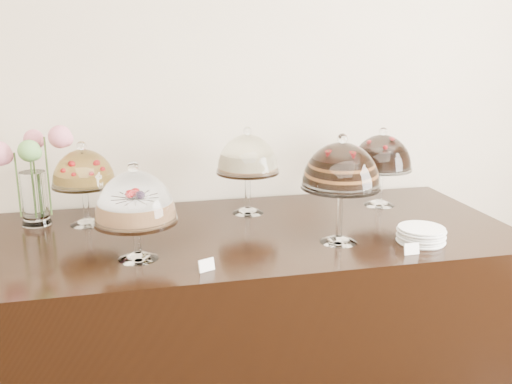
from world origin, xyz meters
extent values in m
cube|color=beige|center=(0.00, 3.00, 1.50)|extent=(5.00, 0.04, 3.00)
cube|color=black|center=(0.19, 2.45, 0.45)|extent=(2.20, 1.00, 0.90)
cone|color=white|center=(-0.30, 2.23, 0.91)|extent=(0.15, 0.15, 0.02)
cylinder|color=white|center=(-0.30, 2.23, 0.98)|extent=(0.03, 0.03, 0.12)
cylinder|color=white|center=(-0.30, 2.23, 1.05)|extent=(0.30, 0.30, 0.01)
cylinder|color=tan|center=(-0.30, 2.23, 1.08)|extent=(0.25, 0.25, 0.06)
sphere|color=#AC0D11|center=(-0.23, 2.25, 1.13)|extent=(0.02, 0.02, 0.02)
sphere|color=#AC0D11|center=(-0.35, 2.27, 1.13)|extent=(0.02, 0.02, 0.02)
sphere|color=#AC0D11|center=(-0.31, 2.16, 1.13)|extent=(0.02, 0.02, 0.02)
sphere|color=white|center=(-0.30, 2.23, 1.25)|extent=(0.04, 0.04, 0.04)
cone|color=white|center=(0.49, 2.23, 0.91)|extent=(0.15, 0.15, 0.02)
cylinder|color=white|center=(0.49, 2.23, 1.02)|extent=(0.03, 0.03, 0.20)
cylinder|color=white|center=(0.49, 2.23, 1.13)|extent=(0.31, 0.31, 0.01)
cylinder|color=black|center=(0.49, 2.23, 1.19)|extent=(0.22, 0.22, 0.10)
sphere|color=#AC0D11|center=(0.55, 2.25, 1.25)|extent=(0.02, 0.02, 0.02)
sphere|color=#AC0D11|center=(0.47, 2.29, 1.25)|extent=(0.02, 0.02, 0.02)
sphere|color=#AC0D11|center=(0.43, 2.21, 1.25)|extent=(0.02, 0.02, 0.02)
sphere|color=#AC0D11|center=(0.51, 2.17, 1.25)|extent=(0.02, 0.02, 0.02)
sphere|color=white|center=(0.49, 2.23, 1.32)|extent=(0.04, 0.04, 0.04)
cone|color=white|center=(0.22, 2.70, 0.91)|extent=(0.15, 0.15, 0.02)
cylinder|color=white|center=(0.22, 2.70, 1.01)|extent=(0.03, 0.03, 0.17)
cylinder|color=white|center=(0.22, 2.70, 1.10)|extent=(0.29, 0.29, 0.01)
cylinder|color=#F7EBBF|center=(0.22, 2.70, 1.14)|extent=(0.23, 0.23, 0.08)
sphere|color=white|center=(0.22, 2.70, 1.28)|extent=(0.04, 0.04, 0.04)
cone|color=white|center=(0.87, 2.68, 0.91)|extent=(0.15, 0.15, 0.02)
cylinder|color=white|center=(0.87, 2.68, 1.00)|extent=(0.03, 0.03, 0.15)
cylinder|color=white|center=(0.87, 2.68, 1.08)|extent=(0.29, 0.29, 0.01)
cylinder|color=black|center=(0.87, 2.68, 1.13)|extent=(0.23, 0.23, 0.09)
sphere|color=#AC0D11|center=(0.94, 2.70, 1.19)|extent=(0.02, 0.02, 0.02)
sphere|color=#AC0D11|center=(0.83, 2.72, 1.19)|extent=(0.02, 0.02, 0.02)
sphere|color=#AC0D11|center=(0.86, 2.62, 1.19)|extent=(0.02, 0.02, 0.02)
sphere|color=white|center=(0.87, 2.68, 1.26)|extent=(0.04, 0.04, 0.04)
cone|color=white|center=(-0.50, 2.69, 0.91)|extent=(0.15, 0.15, 0.02)
cylinder|color=white|center=(-0.50, 2.69, 1.00)|extent=(0.03, 0.03, 0.15)
cylinder|color=white|center=(-0.50, 2.69, 1.08)|extent=(0.27, 0.27, 0.01)
cylinder|color=#AF8333|center=(-0.50, 2.69, 1.11)|extent=(0.21, 0.21, 0.04)
sphere|color=#AC0D11|center=(-0.44, 2.71, 1.14)|extent=(0.02, 0.02, 0.02)
sphere|color=#AC0D11|center=(-0.49, 2.75, 1.14)|extent=(0.02, 0.02, 0.02)
sphere|color=#AC0D11|center=(-0.54, 2.73, 1.14)|extent=(0.02, 0.02, 0.02)
sphere|color=#AC0D11|center=(-0.56, 2.68, 1.14)|extent=(0.02, 0.02, 0.02)
sphere|color=#AC0D11|center=(-0.51, 2.64, 1.14)|extent=(0.02, 0.02, 0.02)
sphere|color=#AC0D11|center=(-0.46, 2.65, 1.14)|extent=(0.02, 0.02, 0.02)
sphere|color=white|center=(-0.50, 2.69, 1.25)|extent=(0.04, 0.04, 0.04)
cylinder|color=white|center=(-0.72, 2.75, 1.02)|extent=(0.11, 0.11, 0.23)
cylinder|color=#476B2D|center=(-0.65, 2.74, 1.11)|extent=(0.01, 0.01, 0.34)
sphere|color=pink|center=(-0.59, 2.73, 1.28)|extent=(0.10, 0.10, 0.10)
cylinder|color=#476B2D|center=(-0.71, 2.79, 1.10)|extent=(0.01, 0.01, 0.32)
sphere|color=pink|center=(-0.71, 2.83, 1.26)|extent=(0.09, 0.09, 0.09)
cylinder|color=#476B2D|center=(-0.78, 2.74, 1.08)|extent=(0.01, 0.01, 0.28)
cylinder|color=#476B2D|center=(-0.71, 2.72, 1.09)|extent=(0.01, 0.01, 0.30)
sphere|color=#619E4C|center=(-0.71, 2.69, 1.24)|extent=(0.09, 0.09, 0.09)
cylinder|color=white|center=(0.81, 2.15, 0.90)|extent=(0.19, 0.19, 0.01)
cylinder|color=white|center=(0.81, 2.15, 0.92)|extent=(0.18, 0.18, 0.01)
cylinder|color=white|center=(0.81, 2.15, 0.93)|extent=(0.19, 0.19, 0.01)
cylinder|color=white|center=(0.81, 2.15, 0.94)|extent=(0.18, 0.18, 0.01)
cylinder|color=white|center=(0.81, 2.15, 0.95)|extent=(0.19, 0.19, 0.01)
cylinder|color=white|center=(0.81, 2.15, 0.96)|extent=(0.18, 0.18, 0.01)
cube|color=white|center=(-0.07, 2.05, 0.92)|extent=(0.06, 0.04, 0.04)
cube|color=white|center=(0.71, 2.04, 0.92)|extent=(0.06, 0.02, 0.04)
camera|label=1|loc=(-0.32, 0.21, 1.68)|focal=40.00mm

